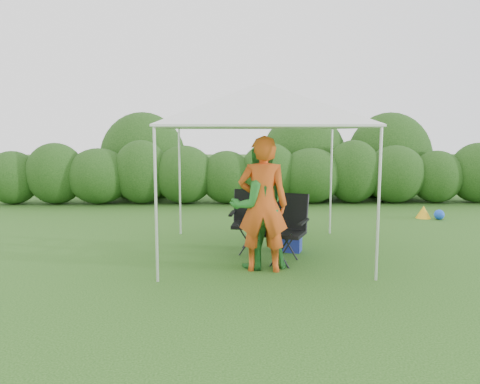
{
  "coord_description": "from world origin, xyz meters",
  "views": [
    {
      "loc": [
        -0.51,
        -7.19,
        2.03
      ],
      "look_at": [
        -0.34,
        0.4,
        1.05
      ],
      "focal_mm": 35.0,
      "sensor_mm": 36.0,
      "label": 1
    }
  ],
  "objects_px": {
    "chair_right": "(286,224)",
    "canopy": "(261,105)",
    "woman": "(259,208)",
    "chair_left": "(250,217)",
    "cooler": "(290,242)",
    "man": "(263,204)"
  },
  "relations": [
    {
      "from": "chair_right",
      "to": "canopy",
      "type": "bearing_deg",
      "value": 147.31
    },
    {
      "from": "woman",
      "to": "chair_left",
      "type": "bearing_deg",
      "value": -96.32
    },
    {
      "from": "cooler",
      "to": "man",
      "type": "bearing_deg",
      "value": -97.82
    },
    {
      "from": "cooler",
      "to": "chair_left",
      "type": "bearing_deg",
      "value": -166.87
    },
    {
      "from": "chair_right",
      "to": "cooler",
      "type": "bearing_deg",
      "value": 100.0
    },
    {
      "from": "canopy",
      "to": "cooler",
      "type": "height_order",
      "value": "canopy"
    },
    {
      "from": "chair_left",
      "to": "man",
      "type": "xyz_separation_m",
      "value": [
        0.13,
        -1.17,
        0.4
      ]
    },
    {
      "from": "canopy",
      "to": "chair_left",
      "type": "xyz_separation_m",
      "value": [
        -0.17,
        0.16,
        -1.87
      ]
    },
    {
      "from": "man",
      "to": "woman",
      "type": "xyz_separation_m",
      "value": [
        -0.04,
        0.18,
        -0.08
      ]
    },
    {
      "from": "man",
      "to": "cooler",
      "type": "height_order",
      "value": "man"
    },
    {
      "from": "chair_left",
      "to": "cooler",
      "type": "height_order",
      "value": "chair_left"
    },
    {
      "from": "canopy",
      "to": "chair_right",
      "type": "relative_size",
      "value": 2.91
    },
    {
      "from": "chair_right",
      "to": "man",
      "type": "relative_size",
      "value": 0.54
    },
    {
      "from": "canopy",
      "to": "chair_left",
      "type": "relative_size",
      "value": 2.97
    },
    {
      "from": "chair_right",
      "to": "chair_left",
      "type": "distance_m",
      "value": 0.88
    },
    {
      "from": "canopy",
      "to": "woman",
      "type": "distance_m",
      "value": 1.76
    },
    {
      "from": "canopy",
      "to": "woman",
      "type": "bearing_deg",
      "value": -95.05
    },
    {
      "from": "chair_left",
      "to": "woman",
      "type": "bearing_deg",
      "value": -76.41
    },
    {
      "from": "canopy",
      "to": "chair_left",
      "type": "distance_m",
      "value": 1.89
    },
    {
      "from": "canopy",
      "to": "cooler",
      "type": "distance_m",
      "value": 2.35
    },
    {
      "from": "chair_left",
      "to": "cooler",
      "type": "distance_m",
      "value": 0.81
    },
    {
      "from": "man",
      "to": "woman",
      "type": "bearing_deg",
      "value": -70.83
    }
  ]
}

